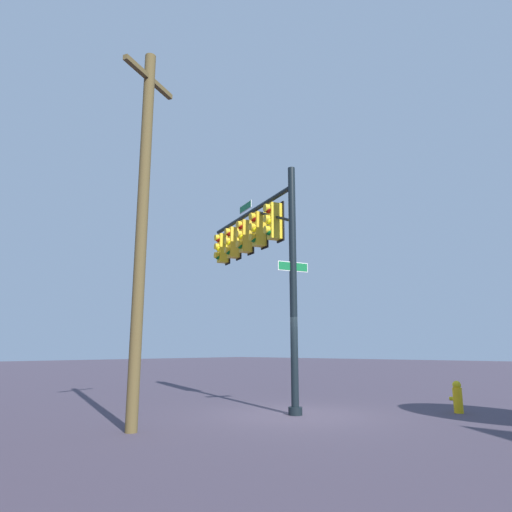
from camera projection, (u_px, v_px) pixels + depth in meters
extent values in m
plane|color=#443B49|center=(295.00, 415.00, 11.66)|extent=(120.00, 120.00, 0.00)
cylinder|color=black|center=(293.00, 285.00, 12.33)|extent=(0.20, 0.20, 6.75)
cylinder|color=black|center=(295.00, 411.00, 11.68)|extent=(0.36, 0.36, 0.20)
cylinder|color=black|center=(249.00, 213.00, 15.41)|extent=(5.36, 2.26, 0.14)
cylinder|color=black|center=(271.00, 216.00, 13.93)|extent=(2.44, 1.05, 1.07)
cube|color=yellow|center=(275.00, 221.00, 13.66)|extent=(0.44, 0.46, 1.10)
cube|color=black|center=(280.00, 222.00, 13.74)|extent=(0.42, 0.21, 1.22)
sphere|color=maroon|center=(268.00, 210.00, 13.65)|extent=(0.22, 0.22, 0.22)
cylinder|color=yellow|center=(267.00, 208.00, 13.63)|extent=(0.27, 0.22, 0.23)
sphere|color=#FFFC14|center=(269.00, 221.00, 13.58)|extent=(0.22, 0.22, 0.22)
cylinder|color=yellow|center=(267.00, 219.00, 13.57)|extent=(0.27, 0.22, 0.23)
sphere|color=#0B621E|center=(269.00, 232.00, 13.51)|extent=(0.22, 0.22, 0.22)
cylinder|color=yellow|center=(267.00, 230.00, 13.50)|extent=(0.27, 0.22, 0.23)
cube|color=gold|center=(259.00, 229.00, 14.58)|extent=(0.42, 0.45, 1.10)
cube|color=black|center=(265.00, 230.00, 14.67)|extent=(0.43, 0.18, 1.22)
sphere|color=maroon|center=(254.00, 218.00, 14.55)|extent=(0.22, 0.22, 0.22)
cylinder|color=gold|center=(252.00, 217.00, 14.53)|extent=(0.26, 0.21, 0.23)
sphere|color=#FFFC14|center=(254.00, 229.00, 14.48)|extent=(0.22, 0.22, 0.22)
cylinder|color=gold|center=(252.00, 227.00, 14.47)|extent=(0.26, 0.21, 0.23)
sphere|color=#0B621E|center=(254.00, 239.00, 14.42)|extent=(0.22, 0.22, 0.22)
cylinder|color=gold|center=(252.00, 237.00, 14.40)|extent=(0.26, 0.21, 0.23)
cube|color=gold|center=(246.00, 236.00, 15.49)|extent=(0.42, 0.45, 1.10)
cube|color=black|center=(251.00, 237.00, 15.59)|extent=(0.43, 0.18, 1.22)
sphere|color=maroon|center=(241.00, 226.00, 15.47)|extent=(0.22, 0.22, 0.22)
cylinder|color=gold|center=(239.00, 225.00, 15.45)|extent=(0.26, 0.21, 0.23)
sphere|color=#FFFC14|center=(240.00, 236.00, 15.40)|extent=(0.22, 0.22, 0.22)
cylinder|color=gold|center=(239.00, 234.00, 15.38)|extent=(0.26, 0.21, 0.23)
sphere|color=#0B621E|center=(240.00, 246.00, 15.33)|extent=(0.22, 0.22, 0.22)
cylinder|color=gold|center=(239.00, 244.00, 15.31)|extent=(0.26, 0.21, 0.23)
cube|color=yellow|center=(234.00, 243.00, 16.41)|extent=(0.44, 0.46, 1.10)
cube|color=black|center=(239.00, 243.00, 16.49)|extent=(0.42, 0.21, 1.22)
sphere|color=maroon|center=(229.00, 233.00, 16.40)|extent=(0.22, 0.22, 0.22)
cylinder|color=yellow|center=(227.00, 232.00, 16.38)|extent=(0.27, 0.22, 0.23)
sphere|color=#FFFC14|center=(229.00, 242.00, 16.33)|extent=(0.22, 0.22, 0.22)
cylinder|color=yellow|center=(227.00, 241.00, 16.31)|extent=(0.27, 0.22, 0.23)
sphere|color=#0B621E|center=(228.00, 251.00, 16.26)|extent=(0.22, 0.22, 0.22)
cylinder|color=yellow|center=(227.00, 250.00, 16.25)|extent=(0.27, 0.22, 0.23)
cube|color=yellow|center=(223.00, 248.00, 17.33)|extent=(0.43, 0.45, 1.10)
cube|color=black|center=(228.00, 249.00, 17.41)|extent=(0.42, 0.20, 1.22)
sphere|color=maroon|center=(218.00, 239.00, 17.31)|extent=(0.22, 0.22, 0.22)
cylinder|color=yellow|center=(217.00, 238.00, 17.29)|extent=(0.27, 0.22, 0.23)
sphere|color=#FFFC14|center=(218.00, 248.00, 17.24)|extent=(0.22, 0.22, 0.22)
cylinder|color=yellow|center=(217.00, 246.00, 17.23)|extent=(0.27, 0.22, 0.23)
sphere|color=#0B621E|center=(218.00, 257.00, 17.17)|extent=(0.22, 0.22, 0.22)
cylinder|color=yellow|center=(216.00, 255.00, 17.16)|extent=(0.27, 0.22, 0.23)
cube|color=white|center=(246.00, 207.00, 15.73)|extent=(0.88, 0.37, 0.26)
cube|color=#136E39|center=(246.00, 207.00, 15.73)|extent=(0.85, 0.36, 0.22)
cube|color=white|center=(293.00, 267.00, 12.43)|extent=(0.37, 0.88, 0.26)
cube|color=#146B37|center=(293.00, 267.00, 12.43)|extent=(0.36, 0.85, 0.22)
cylinder|color=brown|center=(142.00, 228.00, 10.08)|extent=(0.25, 0.25, 8.58)
cube|color=brown|center=(149.00, 79.00, 10.82)|extent=(0.71, 1.74, 0.12)
cylinder|color=yellow|center=(458.00, 400.00, 12.08)|extent=(0.24, 0.24, 0.65)
sphere|color=yellow|center=(457.00, 385.00, 12.16)|extent=(0.22, 0.22, 0.22)
cylinder|color=yellow|center=(452.00, 399.00, 12.19)|extent=(0.12, 0.10, 0.10)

